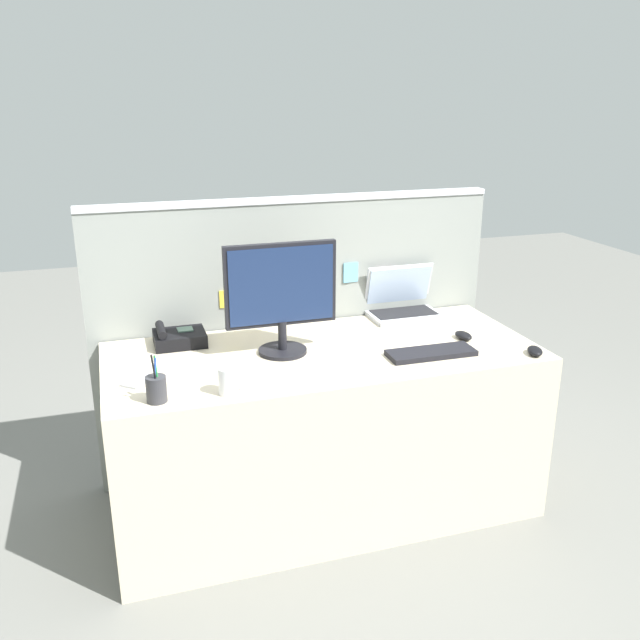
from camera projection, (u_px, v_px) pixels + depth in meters
name	position (u px, v px, depth m)	size (l,w,h in m)	color
ground_plane	(323.00, 503.00, 3.09)	(10.00, 10.00, 0.00)	slate
desk	(323.00, 430.00, 2.97)	(1.81, 0.78, 0.75)	beige
cubicle_divider	(296.00, 335.00, 3.26)	(1.91, 0.08, 1.34)	gray
desktop_monitor	(281.00, 292.00, 2.75)	(0.46, 0.20, 0.46)	black
laptop	(402.00, 302.00, 3.29)	(0.34, 0.23, 0.24)	#B2B5BC
desk_phone	(178.00, 338.00, 2.91)	(0.22, 0.18, 0.09)	black
keyboard_main	(431.00, 353.00, 2.80)	(0.37, 0.13, 0.02)	black
computer_mouse_right_hand	(463.00, 335.00, 2.98)	(0.06, 0.10, 0.03)	black
computer_mouse_left_hand	(535.00, 351.00, 2.80)	(0.06, 0.10, 0.03)	black
pen_cup	(156.00, 389.00, 2.37)	(0.07, 0.07, 0.19)	#333338
cell_phone_silver_slab	(138.00, 381.00, 2.54)	(0.08, 0.13, 0.01)	#B7BAC1
coffee_mug	(229.00, 381.00, 2.43)	(0.11, 0.07, 0.10)	white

